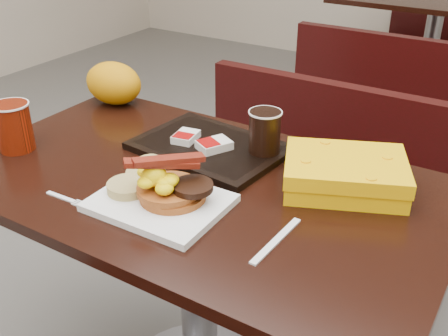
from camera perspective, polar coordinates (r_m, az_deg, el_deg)
The scene contains 22 objects.
table_near at distance 1.52m, azimuth -2.68°, elevation -13.62°, with size 1.20×0.70×0.75m, color black, non-canonical shape.
bench_near_n at distance 2.03m, azimuth 8.48°, elevation -2.48°, with size 1.00×0.46×0.72m, color black, non-canonical shape.
table_far at distance 3.72m, azimuth 20.79°, elevation 10.75°, with size 1.20×0.70×0.75m, color black, non-canonical shape.
bench_far_s at distance 3.08m, azimuth 17.76°, elevation 7.44°, with size 1.00×0.46×0.72m, color black, non-canonical shape.
platter at distance 1.20m, azimuth -6.79°, elevation -3.67°, with size 0.28×0.22×0.02m, color white.
pancake_stack at distance 1.19m, azimuth -5.46°, elevation -2.53°, with size 0.15×0.15×0.03m, color #984E19.
sausage_patty at distance 1.16m, azimuth -3.32°, elevation -1.98°, with size 0.09×0.09×0.01m, color black.
scrambled_eggs at distance 1.17m, azimuth -7.37°, elevation -1.00°, with size 0.10×0.08×0.05m, color #FFDD05.
bacon_strips at distance 1.16m, azimuth -6.60°, elevation 0.62°, with size 0.16×0.07×0.01m, color #420704, non-canonical shape.
muffin_bottom at distance 1.23m, azimuth -10.16°, elevation -1.98°, with size 0.09×0.09×0.02m, color tan.
muffin_top at distance 1.27m, azimuth -8.31°, elevation -0.27°, with size 0.09×0.09×0.02m, color tan.
coffee_cup_near at distance 1.52m, azimuth -21.36°, elevation 4.08°, with size 0.09×0.09×0.13m, color #931A05.
fork at distance 1.28m, azimuth -16.90°, elevation -2.95°, with size 0.11×0.02×0.00m, color white, non-canonical shape.
knife at distance 1.09m, azimuth 5.56°, elevation -7.64°, with size 0.18×0.02×0.00m, color white.
condiment_syrup at distance 1.27m, azimuth -4.68°, elevation -1.79°, with size 0.04×0.03×0.01m, color #A23F06.
condiment_ketchup at distance 1.41m, azimuth -3.02°, elevation 1.58°, with size 0.05×0.03×0.01m, color #8C0504.
tray at distance 1.43m, azimuth -1.51°, elevation 2.19°, with size 0.38×0.27×0.02m, color black.
hashbrown_sleeve_left at distance 1.45m, azimuth -4.06°, elevation 3.31°, with size 0.06×0.07×0.02m, color silver.
hashbrown_sleeve_right at distance 1.40m, azimuth -1.05°, elevation 2.45°, with size 0.06×0.08×0.02m, color silver.
coffee_cup_far at distance 1.37m, azimuth 4.33°, elevation 3.85°, with size 0.08×0.08×0.11m, color black.
clamshell at distance 1.28m, azimuth 12.68°, elevation -0.60°, with size 0.28×0.21×0.07m, color #F8B304.
paper_bag at distance 1.76m, azimuth -11.61°, elevation 8.80°, with size 0.19×0.14×0.13m, color orange.
Camera 1 is at (0.65, -0.92, 1.39)m, focal length 43.18 mm.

